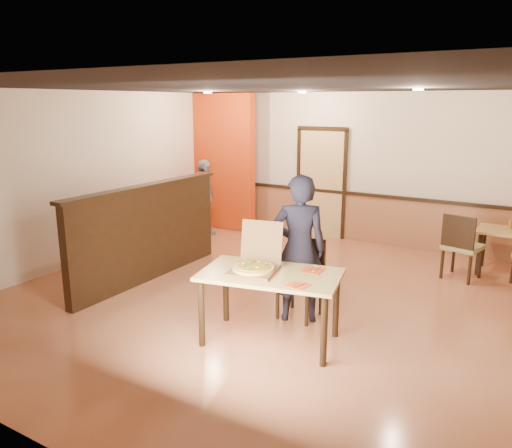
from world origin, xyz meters
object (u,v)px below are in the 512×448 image
at_px(diner, 299,249).
at_px(condiment, 510,225).
at_px(side_chair_left, 461,244).
at_px(pizza_box, 255,265).
at_px(passerby, 204,198).
at_px(diner_chair, 303,274).
at_px(main_table, 270,282).
at_px(side_table, 500,240).

height_order(diner, condiment, diner).
height_order(side_chair_left, pizza_box, pizza_box).
xyz_separation_m(passerby, pizza_box, (3.19, -3.36, 0.11)).
distance_m(side_chair_left, condiment, 0.94).
bearing_deg(diner, pizza_box, 47.56).
bearing_deg(diner, diner_chair, -112.06).
bearing_deg(side_chair_left, main_table, 78.28).
bearing_deg(main_table, condiment, 50.33).
height_order(side_table, passerby, passerby).
bearing_deg(passerby, diner_chair, -141.08).
bearing_deg(side_table, passerby, -174.45).
height_order(main_table, diner, diner).
bearing_deg(condiment, diner, -122.38).
height_order(main_table, side_chair_left, side_chair_left).
xyz_separation_m(side_chair_left, diner, (-1.46, -2.53, 0.35)).
distance_m(diner_chair, pizza_box, 0.95).
bearing_deg(side_table, diner, -121.46).
relative_size(diner, pizza_box, 2.76).
relative_size(side_table, diner, 0.39).
height_order(diner_chair, pizza_box, pizza_box).
bearing_deg(main_table, diner_chair, 78.54).
relative_size(passerby, condiment, 10.61).
xyz_separation_m(pizza_box, condiment, (2.23, 3.94, -0.09)).
bearing_deg(side_chair_left, condiment, -117.06).
relative_size(side_table, pizza_box, 1.07).
xyz_separation_m(diner, condiment, (2.04, 3.22, -0.13)).
height_order(diner, pizza_box, diner).
bearing_deg(diner_chair, side_chair_left, 58.84).
height_order(diner_chair, passerby, passerby).
relative_size(side_chair_left, pizza_box, 1.54).
bearing_deg(passerby, pizza_box, -151.03).
distance_m(passerby, pizza_box, 4.63).
distance_m(pizza_box, condiment, 4.53).
relative_size(diner, passerby, 1.18).
bearing_deg(side_chair_left, pizza_box, 75.98).
relative_size(side_chair_left, condiment, 7.01).
distance_m(diner_chair, condiment, 3.71).
relative_size(diner_chair, pizza_box, 1.49).
bearing_deg(side_table, pizza_box, -118.64).
xyz_separation_m(side_table, pizza_box, (-2.11, -3.87, 0.34)).
xyz_separation_m(diner_chair, passerby, (-3.35, 2.49, 0.23)).
bearing_deg(side_chair_left, diner, 72.84).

